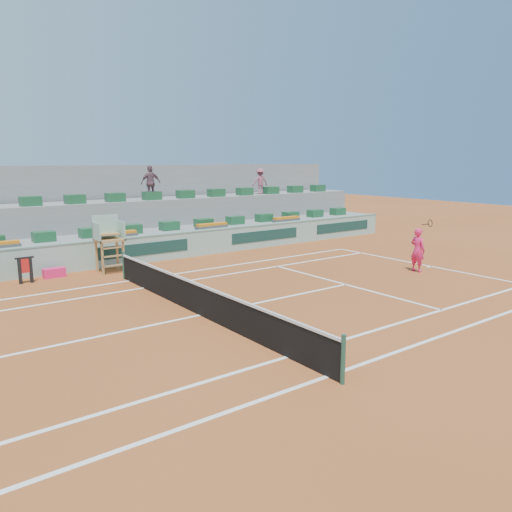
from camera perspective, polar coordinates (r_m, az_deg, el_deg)
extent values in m
plane|color=brown|center=(15.43, -6.43, -6.75)|extent=(90.00, 90.00, 0.00)
cube|color=gray|center=(24.90, -19.00, 0.92)|extent=(36.00, 4.00, 1.20)
cube|color=gray|center=(26.32, -20.16, 2.90)|extent=(36.00, 2.40, 2.60)
cube|color=gray|center=(27.75, -21.24, 5.08)|extent=(36.00, 0.40, 4.40)
cube|color=#F92065|center=(21.74, -22.07, -1.78)|extent=(0.84, 0.38, 0.38)
imported|color=#6D4953|center=(26.77, -11.94, 8.18)|extent=(1.07, 0.48, 1.80)
imported|color=#974B5D|center=(30.84, 0.47, 8.54)|extent=(1.07, 0.69, 1.58)
cube|color=white|center=(23.54, 19.40, -1.13)|extent=(0.12, 10.97, 0.01)
cube|color=white|center=(11.33, 8.13, -13.48)|extent=(23.77, 0.12, 0.01)
cube|color=white|center=(20.20, -14.32, -2.77)|extent=(23.77, 0.12, 0.01)
cube|color=white|center=(12.25, 3.54, -11.45)|extent=(23.77, 0.12, 0.01)
cube|color=white|center=(18.97, -12.73, -3.58)|extent=(23.77, 0.12, 0.01)
cube|color=white|center=(19.32, 10.21, -3.22)|extent=(0.12, 8.23, 0.01)
cube|color=white|center=(15.43, -6.43, -6.73)|extent=(12.80, 0.12, 0.01)
cube|color=white|center=(23.42, 19.20, -1.18)|extent=(0.30, 0.12, 0.01)
cube|color=black|center=(15.30, -6.47, -5.11)|extent=(0.03, 11.87, 0.92)
cube|color=silver|center=(15.17, -6.51, -3.31)|extent=(0.06, 11.87, 0.07)
cylinder|color=#1F4936|center=(10.83, 9.92, -11.58)|extent=(0.10, 0.10, 1.10)
cylinder|color=#1F4936|center=(20.49, -14.88, -1.04)|extent=(0.10, 0.10, 1.10)
cube|color=#94BAAA|center=(22.84, -17.29, 0.17)|extent=(36.00, 0.30, 1.20)
cube|color=gray|center=(22.74, -17.38, 1.73)|extent=(36.00, 0.34, 0.06)
cube|color=#153933|center=(23.41, -12.56, 0.78)|extent=(4.40, 0.02, 0.56)
cube|color=#153933|center=(26.98, 1.11, 2.35)|extent=(4.40, 0.02, 0.56)
cube|color=#153933|center=(30.99, 9.93, 3.30)|extent=(4.40, 0.02, 0.56)
cube|color=olive|center=(21.34, -17.13, -0.35)|extent=(0.08, 0.08, 1.35)
cube|color=olive|center=(21.65, -14.90, -0.08)|extent=(0.08, 0.08, 1.35)
cube|color=olive|center=(21.99, -17.75, -0.07)|extent=(0.08, 0.08, 1.35)
cube|color=olive|center=(22.29, -15.57, 0.20)|extent=(0.08, 0.08, 1.35)
cube|color=olive|center=(21.69, -16.44, 1.78)|extent=(1.10, 0.90, 0.08)
cube|color=#94BAAA|center=(21.98, -16.85, 3.22)|extent=(1.10, 0.08, 1.00)
cube|color=#94BAAA|center=(21.47, -17.79, 2.59)|extent=(0.06, 0.90, 0.80)
cube|color=#94BAAA|center=(21.82, -15.21, 2.86)|extent=(0.06, 0.90, 0.80)
cube|color=olive|center=(21.75, -16.56, 2.44)|extent=(0.80, 0.60, 0.08)
cube|color=olive|center=(21.55, -15.96, -1.06)|extent=(0.90, 0.08, 0.06)
cube|color=olive|center=(21.47, -16.02, -0.02)|extent=(0.90, 0.08, 0.06)
cube|color=olive|center=(21.41, -16.07, 0.90)|extent=(0.90, 0.08, 0.06)
cube|color=#1B522D|center=(23.40, -23.10, 2.06)|extent=(0.90, 0.60, 0.44)
cube|color=#1B522D|center=(23.93, -18.45, 2.56)|extent=(0.90, 0.60, 0.44)
cube|color=#1B522D|center=(24.62, -14.04, 3.01)|extent=(0.90, 0.60, 0.44)
cube|color=#1B522D|center=(25.45, -9.88, 3.43)|extent=(0.90, 0.60, 0.44)
cube|color=#1B522D|center=(26.40, -6.00, 3.79)|extent=(0.90, 0.60, 0.44)
cube|color=#1B522D|center=(27.47, -2.41, 4.12)|extent=(0.90, 0.60, 0.44)
cube|color=#1B522D|center=(28.63, 0.91, 4.40)|extent=(0.90, 0.60, 0.44)
cube|color=#1B522D|center=(29.89, 3.96, 4.65)|extent=(0.90, 0.60, 0.44)
cube|color=#1B522D|center=(31.22, 6.76, 4.87)|extent=(0.90, 0.60, 0.44)
cube|color=#1B522D|center=(32.62, 9.33, 5.06)|extent=(0.90, 0.60, 0.44)
cube|color=#1B522D|center=(25.09, -24.38, 5.73)|extent=(0.90, 0.60, 0.44)
cube|color=#1B522D|center=(25.59, -20.00, 6.13)|extent=(0.90, 0.60, 0.44)
cube|color=#1B522D|center=(26.24, -15.80, 6.47)|extent=(0.90, 0.60, 0.44)
cube|color=#1B522D|center=(27.01, -11.82, 6.77)|extent=(0.90, 0.60, 0.44)
cube|color=#1B522D|center=(27.91, -8.07, 7.02)|extent=(0.90, 0.60, 0.44)
cube|color=#1B522D|center=(28.92, -4.57, 7.22)|extent=(0.90, 0.60, 0.44)
cube|color=#1B522D|center=(30.03, -1.31, 7.39)|extent=(0.90, 0.60, 0.44)
cube|color=#1B522D|center=(31.23, 1.71, 7.52)|extent=(0.90, 0.60, 0.44)
cube|color=#1B522D|center=(32.51, 4.50, 7.63)|extent=(0.90, 0.60, 0.44)
cube|color=#1B522D|center=(33.85, 7.08, 7.71)|extent=(0.90, 0.60, 0.44)
cube|color=#4C4C4C|center=(23.54, -15.51, 2.25)|extent=(1.80, 0.36, 0.16)
cube|color=orange|center=(23.52, -15.52, 2.58)|extent=(1.70, 0.32, 0.12)
cube|color=#4C4C4C|center=(25.74, -5.08, 3.31)|extent=(1.80, 0.36, 0.16)
cube|color=orange|center=(25.72, -5.09, 3.62)|extent=(1.70, 0.32, 0.12)
cube|color=#4C4C4C|center=(28.65, 3.48, 4.11)|extent=(1.80, 0.36, 0.16)
cube|color=orange|center=(28.64, 3.48, 4.39)|extent=(1.70, 0.32, 0.12)
cube|color=black|center=(21.01, -25.39, -1.59)|extent=(0.11, 0.11, 1.00)
cube|color=black|center=(21.09, -24.33, -1.46)|extent=(0.11, 0.11, 1.00)
cube|color=black|center=(20.96, -24.96, -0.19)|extent=(0.68, 0.09, 0.06)
cube|color=red|center=(20.99, -24.89, -1.00)|extent=(0.50, 0.05, 0.56)
imported|color=#F92065|center=(22.14, 17.99, 0.66)|extent=(0.47, 0.69, 1.86)
cylinder|color=black|center=(21.81, 18.80, 3.45)|extent=(0.03, 0.35, 0.09)
torus|color=black|center=(21.68, 19.29, 3.56)|extent=(0.31, 0.08, 0.31)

